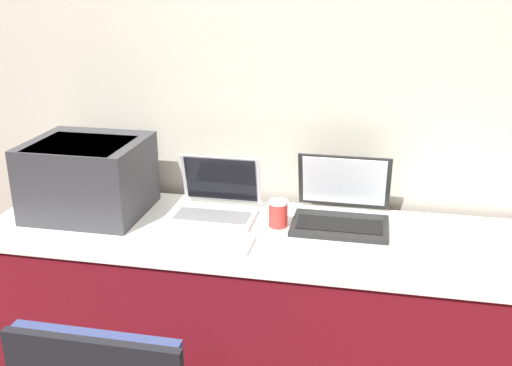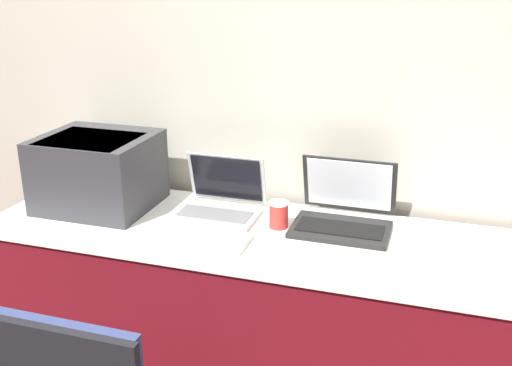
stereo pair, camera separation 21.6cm
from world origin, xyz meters
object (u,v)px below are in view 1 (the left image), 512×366
printer (88,174)px  coffee_cup (278,214)px  laptop_right (341,209)px  laptop_left (216,203)px  external_keyboard (197,240)px

printer → coffee_cup: 0.76m
coffee_cup → laptop_right: bearing=20.6°
laptop_left → external_keyboard: laptop_left is taller
external_keyboard → printer: bearing=159.3°
printer → laptop_left: 0.51m
printer → laptop_left: size_ratio=1.35×
external_keyboard → laptop_right: bearing=30.7°
laptop_left → external_keyboard: 0.26m
printer → laptop_right: 0.99m
laptop_left → coffee_cup: laptop_left is taller
printer → coffee_cup: printer is taller
printer → coffee_cup: size_ratio=4.28×
laptop_left → coffee_cup: size_ratio=3.17×
laptop_left → coffee_cup: (0.26, -0.06, 0.00)m
laptop_right → printer: bearing=-174.2°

